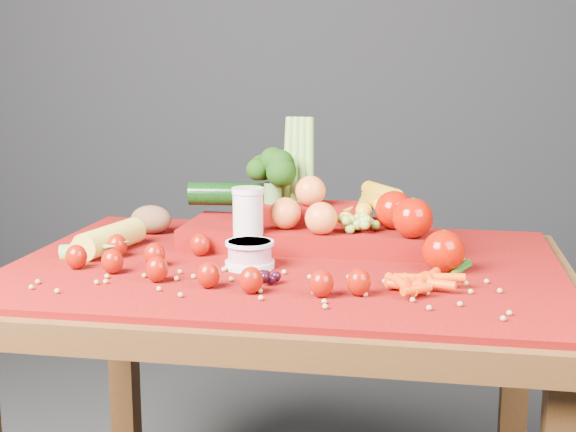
% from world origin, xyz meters
% --- Properties ---
extents(table, '(1.10, 0.80, 0.75)m').
position_xyz_m(table, '(0.00, 0.00, 0.66)').
color(table, '#3A230D').
rests_on(table, ground).
extents(red_cloth, '(1.05, 0.75, 0.01)m').
position_xyz_m(red_cloth, '(0.00, 0.00, 0.76)').
color(red_cloth, '#780B04').
rests_on(red_cloth, table).
extents(milk_glass, '(0.06, 0.06, 0.14)m').
position_xyz_m(milk_glass, '(-0.09, 0.04, 0.84)').
color(milk_glass, beige).
rests_on(milk_glass, red_cloth).
extents(yogurt_bowl, '(0.09, 0.09, 0.05)m').
position_xyz_m(yogurt_bowl, '(-0.06, -0.05, 0.79)').
color(yogurt_bowl, silver).
rests_on(yogurt_bowl, red_cloth).
extents(strawberry_scatter, '(0.58, 0.28, 0.05)m').
position_xyz_m(strawberry_scatter, '(-0.15, -0.14, 0.79)').
color(strawberry_scatter, '#921307').
rests_on(strawberry_scatter, red_cloth).
extents(dark_grape_cluster, '(0.06, 0.05, 0.03)m').
position_xyz_m(dark_grape_cluster, '(-0.01, -0.16, 0.78)').
color(dark_grape_cluster, black).
rests_on(dark_grape_cluster, red_cloth).
extents(soybean_scatter, '(0.84, 0.24, 0.01)m').
position_xyz_m(soybean_scatter, '(0.00, -0.20, 0.77)').
color(soybean_scatter, '#A68A47').
rests_on(soybean_scatter, red_cloth).
extents(corn_ear, '(0.21, 0.25, 0.06)m').
position_xyz_m(corn_ear, '(-0.38, -0.01, 0.78)').
color(corn_ear, yellow).
rests_on(corn_ear, red_cloth).
extents(potato, '(0.09, 0.07, 0.06)m').
position_xyz_m(potato, '(-0.35, 0.21, 0.79)').
color(potato, brown).
rests_on(potato, red_cloth).
extents(baby_carrot_pile, '(0.18, 0.18, 0.03)m').
position_xyz_m(baby_carrot_pile, '(0.26, -0.17, 0.78)').
color(baby_carrot_pile, '#DD3B07').
rests_on(baby_carrot_pile, red_cloth).
extents(green_bean_pile, '(0.14, 0.12, 0.01)m').
position_xyz_m(green_bean_pile, '(0.33, -0.01, 0.77)').
color(green_bean_pile, '#224F12').
rests_on(green_bean_pile, red_cloth).
extents(produce_mound, '(0.61, 0.36, 0.27)m').
position_xyz_m(produce_mound, '(0.04, 0.15, 0.82)').
color(produce_mound, '#780B04').
rests_on(produce_mound, red_cloth).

